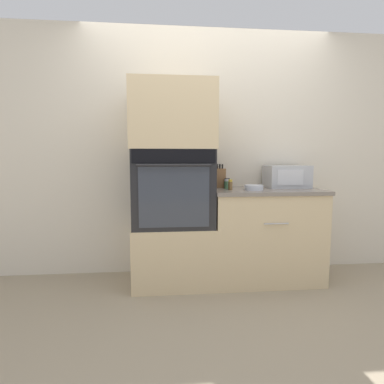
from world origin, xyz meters
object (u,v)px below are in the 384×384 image
condiment_jar_far (227,183)px  microwave (286,177)px  condiment_jar_mid (227,184)px  knife_block (220,178)px  bowl (254,187)px  wall_oven (173,188)px  condiment_jar_near (230,185)px

condiment_jar_far → microwave: bearing=0.7°
microwave → condiment_jar_mid: bearing=-173.4°
condiment_jar_mid → microwave: bearing=6.6°
knife_block → bowl: bearing=-46.9°
microwave → knife_block: (-0.67, 0.08, -0.01)m
wall_oven → condiment_jar_far: size_ratio=7.38×
wall_oven → condiment_jar_far: 0.56m
wall_oven → condiment_jar_near: (0.53, -0.06, 0.03)m
bowl → microwave: bearing=28.0°
wall_oven → condiment_jar_mid: wall_oven is taller
condiment_jar_mid → condiment_jar_far: (0.02, 0.07, 0.00)m
knife_block → condiment_jar_near: bearing=-78.9°
microwave → condiment_jar_mid: size_ratio=4.39×
condiment_jar_mid → bowl: bearing=-31.4°
bowl → wall_oven: bearing=173.3°
wall_oven → bowl: bearing=-6.7°
bowl → condiment_jar_near: size_ratio=1.77×
wall_oven → condiment_jar_mid: (0.52, 0.05, 0.03)m
condiment_jar_far → wall_oven: bearing=-167.6°
condiment_jar_near → condiment_jar_far: same height
bowl → condiment_jar_mid: 0.27m
microwave → condiment_jar_mid: microwave is taller
condiment_jar_near → condiment_jar_mid: 0.12m
bowl → condiment_jar_near: 0.22m
knife_block → condiment_jar_mid: knife_block is taller
wall_oven → knife_block: size_ratio=3.07×
condiment_jar_near → condiment_jar_mid: condiment_jar_near is taller
condiment_jar_near → condiment_jar_mid: (-0.01, 0.12, -0.00)m
knife_block → condiment_jar_near: 0.27m
microwave → knife_block: 0.68m
condiment_jar_mid → condiment_jar_far: condiment_jar_far is taller
microwave → knife_block: knife_block is taller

